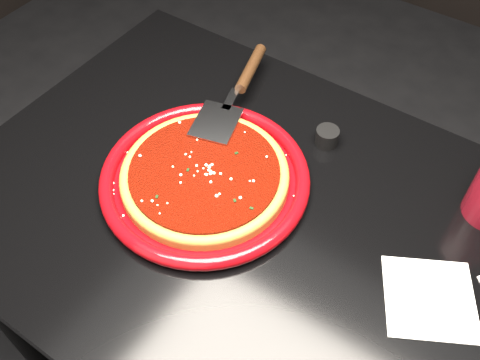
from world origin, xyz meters
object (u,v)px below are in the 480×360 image
pizza_server (236,92)px  ramekin (327,137)px  plate (205,178)px  table (264,312)px

pizza_server → ramekin: pizza_server is taller
plate → pizza_server: 0.21m
plate → pizza_server: size_ratio=1.12×
ramekin → plate: bearing=-122.3°
table → ramekin: size_ratio=25.62×
plate → pizza_server: pizza_server is taller
table → plate: 0.42m
table → pizza_server: 0.52m
ramekin → table: bearing=-87.0°
plate → ramekin: (0.14, 0.22, 0.00)m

